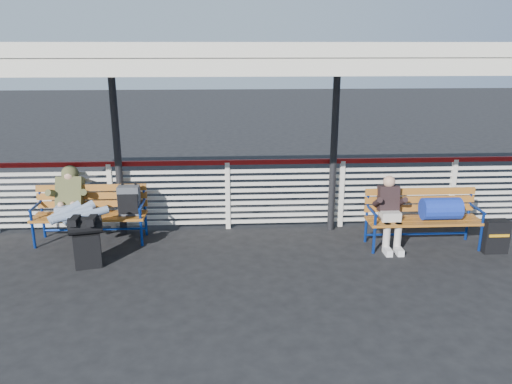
{
  "coord_description": "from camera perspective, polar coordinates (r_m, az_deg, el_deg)",
  "views": [
    {
      "loc": [
        0.02,
        -6.41,
        3.14
      ],
      "look_at": [
        0.44,
        1.0,
        0.93
      ],
      "focal_mm": 35.0,
      "sensor_mm": 36.0,
      "label": 1
    }
  ],
  "objects": [
    {
      "name": "ground",
      "position": [
        7.14,
        -3.13,
        -9.55
      ],
      "size": [
        60.0,
        60.0,
        0.0
      ],
      "primitive_type": "plane",
      "color": "black",
      "rests_on": "ground"
    },
    {
      "name": "fence",
      "position": [
        8.67,
        -3.26,
        -0.07
      ],
      "size": [
        12.08,
        0.08,
        1.24
      ],
      "color": "silver",
      "rests_on": "ground"
    },
    {
      "name": "luggage_stack",
      "position": [
        7.65,
        -18.79,
        -5.21
      ],
      "size": [
        0.51,
        0.36,
        0.77
      ],
      "rotation": [
        0.0,
        0.0,
        0.23
      ],
      "color": "black",
      "rests_on": "ground"
    },
    {
      "name": "bench_left",
      "position": [
        8.52,
        -17.01,
        -1.51
      ],
      "size": [
        1.8,
        0.56,
        0.95
      ],
      "color": "#AC6721",
      "rests_on": "ground"
    },
    {
      "name": "companion_person",
      "position": [
        8.16,
        15.05,
        -2.19
      ],
      "size": [
        0.32,
        0.66,
        1.15
      ],
      "color": "#B9B2A8",
      "rests_on": "ground"
    },
    {
      "name": "traveler_man",
      "position": [
        8.28,
        -20.05,
        -1.73
      ],
      "size": [
        0.93,
        1.64,
        0.77
      ],
      "color": "#8E9DC0",
      "rests_on": "ground"
    },
    {
      "name": "canopy",
      "position": [
        7.28,
        -3.55,
        15.76
      ],
      "size": [
        12.6,
        3.6,
        3.16
      ],
      "color": "silver",
      "rests_on": "ground"
    },
    {
      "name": "bench_right",
      "position": [
        8.4,
        19.47,
        -2.02
      ],
      "size": [
        1.8,
        0.56,
        0.92
      ],
      "color": "#AC6721",
      "rests_on": "ground"
    },
    {
      "name": "suitcase_side",
      "position": [
        8.65,
        25.65,
        -4.57
      ],
      "size": [
        0.38,
        0.23,
        0.53
      ],
      "rotation": [
        0.0,
        0.0,
        0.01
      ],
      "color": "black",
      "rests_on": "ground"
    }
  ]
}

